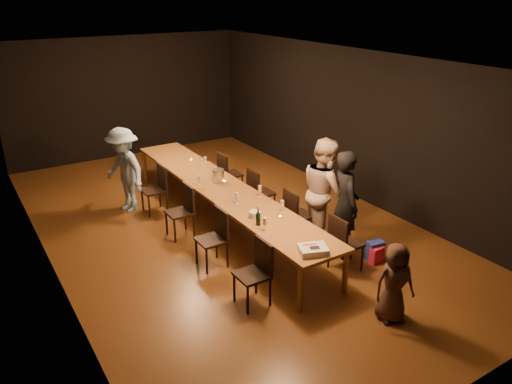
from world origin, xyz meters
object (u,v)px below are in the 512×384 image
table (222,189)px  birthday_cake (313,250)px  chair_left_3 (154,190)px  man_blue (124,170)px  chair_left_0 (252,274)px  chair_left_1 (211,239)px  plate_stack (255,214)px  chair_right_0 (346,243)px  child (394,283)px  chair_left_2 (179,212)px  ice_bucket (218,176)px  chair_right_2 (261,192)px  woman_tan (324,192)px  champagne_bottle (258,216)px  chair_right_1 (299,215)px  chair_right_3 (230,174)px  woman_birthday (345,204)px

table → birthday_cake: size_ratio=12.93×
chair_left_3 → man_blue: 0.68m
chair_left_0 → chair_left_1: (0.00, 1.20, 0.00)m
birthday_cake → plate_stack: size_ratio=2.53×
chair_right_0 → chair_left_1: size_ratio=1.00×
chair_left_1 → child: 2.83m
child → chair_left_2: bearing=130.1°
ice_bucket → birthday_cake: bearing=-93.2°
chair_right_2 → birthday_cake: size_ratio=2.00×
table → chair_right_2: bearing=0.0°
chair_right_2 → chair_left_2: 1.70m
chair_left_1 → woman_tan: 2.07m
champagne_bottle → child: bearing=-68.3°
table → champagne_bottle: champagne_bottle is taller
woman_tan → ice_bucket: size_ratio=7.71×
table → chair_right_1: 1.49m
chair_left_1 → champagne_bottle: (0.57, -0.45, 0.44)m
chair_right_3 → ice_bucket: (-0.78, -0.93, 0.40)m
champagne_bottle → chair_left_0: bearing=-127.6°
child → ice_bucket: bearing=116.1°
man_blue → champagne_bottle: 3.39m
chair_left_2 → chair_right_2: bearing=-90.0°
birthday_cake → chair_right_2: bearing=91.9°
birthday_cake → ice_bucket: bearing=107.7°
chair_left_1 → man_blue: bearing=8.4°
child → chair_right_0: bearing=95.3°
chair_left_2 → chair_left_1: bearing=-180.0°
chair_right_1 → chair_left_1: 1.70m
chair_left_1 → chair_right_1: bearing=-90.0°
chair_left_2 → child: size_ratio=0.84×
chair_left_3 → woman_birthday: bearing=-148.0°
chair_left_2 → champagne_bottle: champagne_bottle is taller
chair_left_2 → woman_tan: 2.53m
chair_right_0 → chair_right_1: (0.00, 1.20, 0.00)m
chair_right_1 → plate_stack: 1.09m
man_blue → birthday_cake: man_blue is taller
chair_left_2 → man_blue: size_ratio=0.56×
table → woman_tan: bearing=-52.1°
chair_left_2 → chair_left_3: same height
chair_right_2 → birthday_cake: chair_right_2 is taller
chair_left_1 → chair_right_0: bearing=-125.2°
woman_tan → plate_stack: woman_tan is taller
birthday_cake → champagne_bottle: (-0.18, 1.10, 0.11)m
ice_bucket → chair_right_2: bearing=-19.1°
birthday_cake → champagne_bottle: champagne_bottle is taller
chair_left_1 → child: size_ratio=0.84×
man_blue → child: man_blue is taller
woman_tan → chair_right_0: bearing=-177.7°
ice_bucket → man_blue: bearing=135.3°
woman_birthday → chair_right_3: bearing=23.8°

